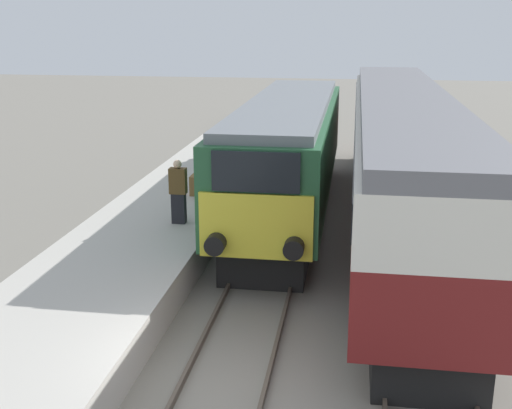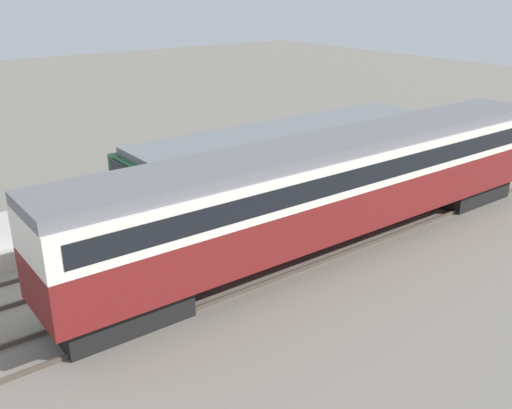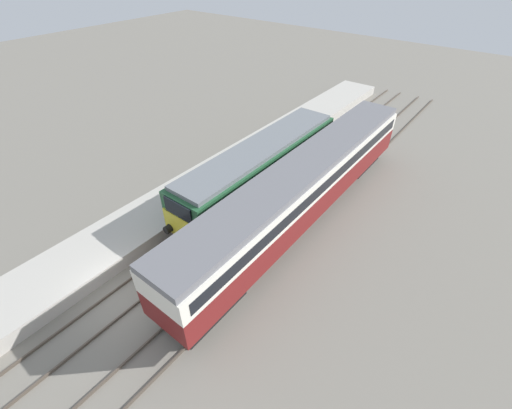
% 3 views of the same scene
% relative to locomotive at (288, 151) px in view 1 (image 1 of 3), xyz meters
% --- Properties ---
extents(ground_plane, '(120.00, 120.00, 0.00)m').
position_rel_locomotive_xyz_m(ground_plane, '(0.00, -10.56, -2.05)').
color(ground_plane, slate).
extents(platform_left, '(3.50, 50.00, 0.81)m').
position_rel_locomotive_xyz_m(platform_left, '(-3.30, -2.56, -1.64)').
color(platform_left, '#B7B2A8').
rests_on(platform_left, ground_plane).
extents(rails_near_track, '(1.51, 60.00, 0.14)m').
position_rel_locomotive_xyz_m(rails_near_track, '(0.00, -5.56, -1.98)').
color(rails_near_track, '#4C4238').
rests_on(rails_near_track, ground_plane).
extents(rails_far_track, '(1.50, 60.00, 0.14)m').
position_rel_locomotive_xyz_m(rails_far_track, '(3.40, -5.56, -1.98)').
color(rails_far_track, '#4C4238').
rests_on(rails_far_track, ground_plane).
extents(locomotive, '(2.70, 13.81, 3.66)m').
position_rel_locomotive_xyz_m(locomotive, '(0.00, 0.00, 0.00)').
color(locomotive, black).
rests_on(locomotive, ground_plane).
extents(passenger_carriage, '(2.75, 20.51, 3.99)m').
position_rel_locomotive_xyz_m(passenger_carriage, '(3.40, -0.53, 0.39)').
color(passenger_carriage, black).
rests_on(passenger_carriage, ground_plane).
extents(person_on_platform, '(0.44, 0.26, 1.71)m').
position_rel_locomotive_xyz_m(person_on_platform, '(-2.49, -3.91, -0.39)').
color(person_on_platform, black).
rests_on(person_on_platform, platform_left).
extents(luggage_crate, '(0.70, 0.56, 0.60)m').
position_rel_locomotive_xyz_m(luggage_crate, '(-2.54, -1.00, -0.94)').
color(luggage_crate, brown).
rests_on(luggage_crate, platform_left).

